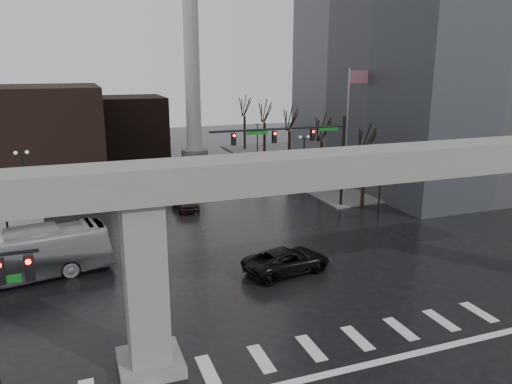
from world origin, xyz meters
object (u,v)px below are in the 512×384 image
(city_bus, at_px, (14,257))
(signal_mast_arm, at_px, (304,144))
(pickup_truck, at_px, (287,261))
(far_car, at_px, (185,200))

(city_bus, bearing_deg, signal_mast_arm, -80.57)
(pickup_truck, relative_size, far_car, 1.22)
(signal_mast_arm, distance_m, far_car, 11.46)
(pickup_truck, bearing_deg, city_bus, 64.51)
(signal_mast_arm, xyz_separation_m, far_car, (-9.47, 3.98, -5.06))
(signal_mast_arm, distance_m, city_bus, 23.59)
(far_car, bearing_deg, pickup_truck, -80.44)
(pickup_truck, relative_size, city_bus, 0.50)
(signal_mast_arm, relative_size, pickup_truck, 2.22)
(signal_mast_arm, bearing_deg, far_car, 157.21)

